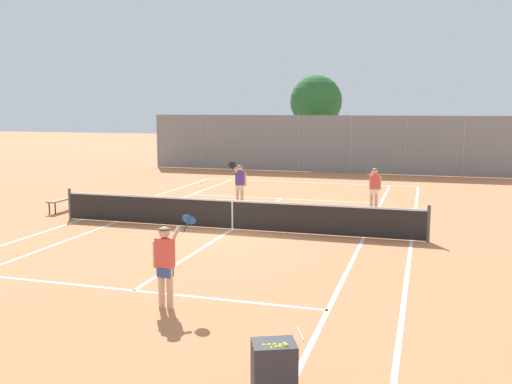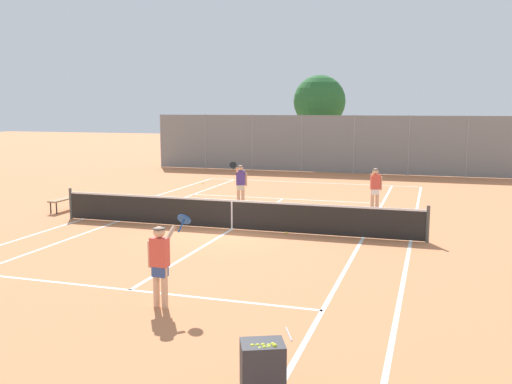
# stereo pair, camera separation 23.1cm
# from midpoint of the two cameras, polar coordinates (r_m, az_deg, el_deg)

# --- Properties ---
(ground_plane) EXTENTS (120.00, 120.00, 0.00)m
(ground_plane) POSITION_cam_midpoint_polar(r_m,az_deg,el_deg) (18.16, -2.73, -3.75)
(ground_plane) COLOR #CC7A4C
(court_line_markings) EXTENTS (11.10, 23.90, 0.01)m
(court_line_markings) POSITION_cam_midpoint_polar(r_m,az_deg,el_deg) (18.16, -2.73, -3.74)
(court_line_markings) COLOR silver
(court_line_markings) RESTS_ON ground
(tennis_net) EXTENTS (12.00, 0.10, 1.07)m
(tennis_net) POSITION_cam_midpoint_polar(r_m,az_deg,el_deg) (18.06, -2.74, -2.17)
(tennis_net) COLOR #474C47
(tennis_net) RESTS_ON ground
(ball_cart) EXTENTS (0.76, 0.68, 0.96)m
(ball_cart) POSITION_cam_midpoint_polar(r_m,az_deg,el_deg) (7.68, 0.91, -17.01)
(ball_cart) COLOR #2D2D33
(ball_cart) RESTS_ON ground
(player_near_side) EXTENTS (0.70, 0.72, 1.77)m
(player_near_side) POSITION_cam_midpoint_polar(r_m,az_deg,el_deg) (11.13, -9.63, -6.81)
(player_near_side) COLOR #D8A884
(player_near_side) RESTS_ON ground
(player_far_left) EXTENTS (0.52, 0.85, 1.77)m
(player_far_left) POSITION_cam_midpoint_polar(r_m,az_deg,el_deg) (22.35, -1.95, 0.97)
(player_far_left) COLOR #D8A884
(player_far_left) RESTS_ON ground
(player_far_right) EXTENTS (0.44, 0.55, 1.60)m
(player_far_right) POSITION_cam_midpoint_polar(r_m,az_deg,el_deg) (21.70, 11.45, 0.54)
(player_far_right) COLOR #D8A884
(player_far_right) RESTS_ON ground
(loose_tennis_ball_1) EXTENTS (0.07, 0.07, 0.07)m
(loose_tennis_ball_1) POSITION_cam_midpoint_polar(r_m,az_deg,el_deg) (17.52, 2.75, -4.09)
(loose_tennis_ball_1) COLOR #D1DB33
(loose_tennis_ball_1) RESTS_ON ground
(loose_tennis_ball_2) EXTENTS (0.07, 0.07, 0.07)m
(loose_tennis_ball_2) POSITION_cam_midpoint_polar(r_m,az_deg,el_deg) (28.93, -5.81, 0.86)
(loose_tennis_ball_2) COLOR #D1DB33
(loose_tennis_ball_2) RESTS_ON ground
(courtside_bench) EXTENTS (0.36, 1.50, 0.47)m
(courtside_bench) POSITION_cam_midpoint_polar(r_m,az_deg,el_deg) (22.46, -19.05, -0.79)
(courtside_bench) COLOR olive
(courtside_bench) RESTS_ON ground
(back_fence) EXTENTS (21.82, 0.08, 3.40)m
(back_fence) POSITION_cam_midpoint_polar(r_m,az_deg,el_deg) (34.02, 6.65, 4.80)
(back_fence) COLOR gray
(back_fence) RESTS_ON ground
(tree_behind_left) EXTENTS (3.32, 3.32, 5.89)m
(tree_behind_left) POSITION_cam_midpoint_polar(r_m,az_deg,el_deg) (37.11, 5.87, 8.84)
(tree_behind_left) COLOR brown
(tree_behind_left) RESTS_ON ground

